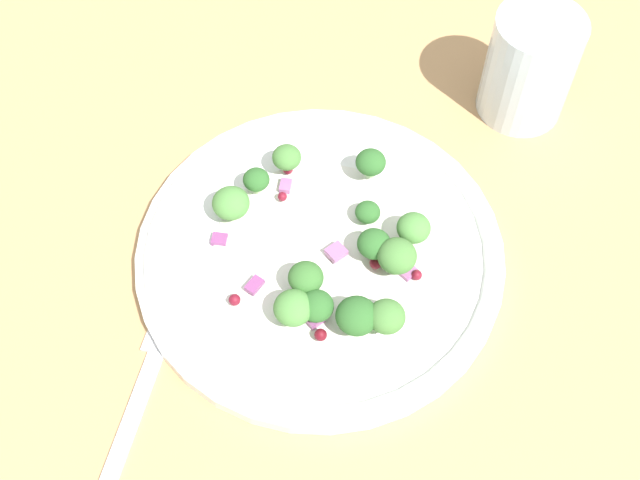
% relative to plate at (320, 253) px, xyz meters
% --- Properties ---
extents(ground_plane, '(1.80, 1.80, 0.02)m').
position_rel_plate_xyz_m(ground_plane, '(-0.01, 0.02, -0.02)').
color(ground_plane, tan).
extents(plate, '(0.28, 0.28, 0.02)m').
position_rel_plate_xyz_m(plate, '(0.00, 0.00, 0.00)').
color(plate, white).
rests_on(plate, ground_plane).
extents(dressing_pool, '(0.16, 0.16, 0.00)m').
position_rel_plate_xyz_m(dressing_pool, '(-0.00, 0.00, 0.00)').
color(dressing_pool, white).
rests_on(dressing_pool, plate).
extents(broccoli_floret_0, '(0.02, 0.02, 0.02)m').
position_rel_plate_xyz_m(broccoli_floret_0, '(0.05, 0.05, 0.02)').
color(broccoli_floret_0, '#8EB77A').
rests_on(broccoli_floret_0, plate).
extents(broccoli_floret_1, '(0.02, 0.02, 0.02)m').
position_rel_plate_xyz_m(broccoli_floret_1, '(0.04, 0.02, 0.02)').
color(broccoli_floret_1, '#8EB77A').
rests_on(broccoli_floret_1, plate).
extents(broccoli_floret_2, '(0.03, 0.03, 0.03)m').
position_rel_plate_xyz_m(broccoli_floret_2, '(-0.02, -0.03, 0.02)').
color(broccoli_floret_2, '#9EC684').
rests_on(broccoli_floret_2, plate).
extents(broccoli_floret_3, '(0.03, 0.03, 0.03)m').
position_rel_plate_xyz_m(broccoli_floret_3, '(0.03, -0.08, 0.02)').
color(broccoli_floret_3, '#ADD18E').
rests_on(broccoli_floret_3, plate).
extents(broccoli_floret_4, '(0.03, 0.03, 0.03)m').
position_rel_plate_xyz_m(broccoli_floret_4, '(-0.06, 0.05, 0.02)').
color(broccoli_floret_4, '#ADD18E').
rests_on(broccoli_floret_4, plate).
extents(broccoli_floret_5, '(0.03, 0.03, 0.03)m').
position_rel_plate_xyz_m(broccoli_floret_5, '(0.01, -0.07, 0.02)').
color(broccoli_floret_5, '#ADD18E').
rests_on(broccoli_floret_5, plate).
extents(broccoli_floret_6, '(0.02, 0.02, 0.02)m').
position_rel_plate_xyz_m(broccoli_floret_6, '(-0.01, 0.08, 0.02)').
color(broccoli_floret_6, '#9EC684').
rests_on(broccoli_floret_6, plate).
extents(broccoli_floret_7, '(0.03, 0.03, 0.03)m').
position_rel_plate_xyz_m(broccoli_floret_7, '(0.05, -0.03, 0.03)').
color(broccoli_floret_7, '#8EB77A').
rests_on(broccoli_floret_7, plate).
extents(broccoli_floret_8, '(0.03, 0.03, 0.03)m').
position_rel_plate_xyz_m(broccoli_floret_8, '(-0.03, -0.05, 0.02)').
color(broccoli_floret_8, '#ADD18E').
rests_on(broccoli_floret_8, plate).
extents(broccoli_floret_9, '(0.02, 0.02, 0.02)m').
position_rel_plate_xyz_m(broccoli_floret_9, '(-0.03, 0.06, 0.02)').
color(broccoli_floret_9, '#ADD18E').
rests_on(broccoli_floret_9, plate).
extents(broccoli_floret_10, '(0.03, 0.03, 0.03)m').
position_rel_plate_xyz_m(broccoli_floret_10, '(0.07, -0.01, 0.02)').
color(broccoli_floret_10, '#ADD18E').
rests_on(broccoli_floret_10, plate).
extents(broccoli_floret_11, '(0.02, 0.02, 0.03)m').
position_rel_plate_xyz_m(broccoli_floret_11, '(0.04, -0.02, 0.02)').
color(broccoli_floret_11, '#ADD18E').
rests_on(broccoli_floret_11, plate).
extents(broccoli_floret_12, '(0.02, 0.02, 0.03)m').
position_rel_plate_xyz_m(broccoli_floret_12, '(-0.02, -0.05, 0.02)').
color(broccoli_floret_12, '#8EB77A').
rests_on(broccoli_floret_12, plate).
extents(cranberry_0, '(0.01, 0.01, 0.01)m').
position_rel_plate_xyz_m(cranberry_0, '(0.04, -0.03, 0.01)').
color(cranberry_0, maroon).
rests_on(cranberry_0, plate).
extents(cranberry_1, '(0.01, 0.01, 0.01)m').
position_rel_plate_xyz_m(cranberry_1, '(0.05, -0.02, 0.01)').
color(cranberry_1, '#4C0A14').
rests_on(cranberry_1, plate).
extents(cranberry_2, '(0.01, 0.01, 0.01)m').
position_rel_plate_xyz_m(cranberry_2, '(-0.07, -0.03, 0.01)').
color(cranberry_2, maroon).
rests_on(cranberry_2, plate).
extents(cranberry_3, '(0.01, 0.01, 0.01)m').
position_rel_plate_xyz_m(cranberry_3, '(-0.01, 0.08, 0.01)').
color(cranberry_3, maroon).
rests_on(cranberry_3, plate).
extents(cranberry_4, '(0.01, 0.01, 0.01)m').
position_rel_plate_xyz_m(cranberry_4, '(-0.02, -0.07, 0.01)').
color(cranberry_4, maroon).
rests_on(cranberry_4, plate).
extents(cranberry_5, '(0.01, 0.01, 0.01)m').
position_rel_plate_xyz_m(cranberry_5, '(0.06, -0.04, 0.01)').
color(cranberry_5, maroon).
rests_on(cranberry_5, plate).
extents(cranberry_6, '(0.01, 0.01, 0.01)m').
position_rel_plate_xyz_m(cranberry_6, '(-0.02, 0.05, 0.01)').
color(cranberry_6, maroon).
rests_on(cranberry_6, plate).
extents(onion_bit_0, '(0.01, 0.01, 0.01)m').
position_rel_plate_xyz_m(onion_bit_0, '(-0.01, 0.06, 0.01)').
color(onion_bit_0, '#A35B93').
rests_on(onion_bit_0, plate).
extents(onion_bit_1, '(0.01, 0.01, 0.00)m').
position_rel_plate_xyz_m(onion_bit_1, '(-0.07, 0.03, 0.01)').
color(onion_bit_1, '#843D75').
rests_on(onion_bit_1, plate).
extents(onion_bit_2, '(0.02, 0.02, 0.01)m').
position_rel_plate_xyz_m(onion_bit_2, '(-0.02, -0.06, 0.01)').
color(onion_bit_2, '#934C84').
rests_on(onion_bit_2, plate).
extents(onion_bit_3, '(0.02, 0.02, 0.01)m').
position_rel_plate_xyz_m(onion_bit_3, '(0.01, -0.01, 0.01)').
color(onion_bit_3, '#A35B93').
rests_on(onion_bit_3, plate).
extents(onion_bit_4, '(0.02, 0.02, 0.00)m').
position_rel_plate_xyz_m(onion_bit_4, '(-0.05, -0.02, 0.01)').
color(onion_bit_4, '#843D75').
rests_on(onion_bit_4, plate).
extents(onion_bit_5, '(0.02, 0.02, 0.00)m').
position_rel_plate_xyz_m(onion_bit_5, '(0.06, -0.04, 0.01)').
color(onion_bit_5, '#A35B93').
rests_on(onion_bit_5, plate).
extents(fork, '(0.10, 0.17, 0.01)m').
position_rel_plate_xyz_m(fork, '(-0.15, -0.09, -0.01)').
color(fork, silver).
rests_on(fork, ground_plane).
extents(water_glass, '(0.07, 0.07, 0.10)m').
position_rel_plate_xyz_m(water_glass, '(0.20, 0.11, 0.04)').
color(water_glass, silver).
rests_on(water_glass, ground_plane).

